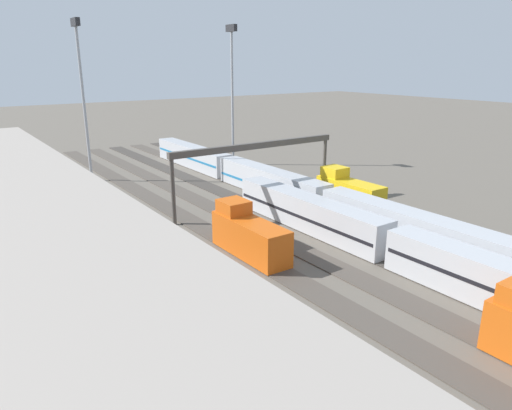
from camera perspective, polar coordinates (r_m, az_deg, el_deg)
ground_plane at (r=53.13m, az=8.46°, el=-3.81°), size 400.00×400.00×0.00m
track_bed_0 at (r=60.10m, az=15.43°, el=-1.71°), size 140.00×2.80×0.12m
track_bed_1 at (r=56.49m, az=12.16°, el=-2.67°), size 140.00×2.80×0.12m
track_bed_2 at (r=53.10m, az=8.46°, el=-3.74°), size 140.00×2.80×0.12m
track_bed_3 at (r=49.99m, az=4.27°, el=-4.94°), size 140.00×2.80×0.12m
track_bed_4 at (r=47.20m, az=-0.47°, el=-6.26°), size 140.00×2.80×0.12m
train_on_track_1 at (r=52.84m, az=16.19°, el=-2.07°), size 114.80×3.06×4.40m
train_on_track_2 at (r=41.89m, az=26.76°, el=-8.28°), size 66.40×3.06×4.40m
train_on_track_0 at (r=63.49m, az=11.21°, el=1.56°), size 10.00×3.00×5.00m
train_on_track_4 at (r=46.89m, az=-0.91°, el=-3.66°), size 10.00×3.00×5.00m
light_mast_0 at (r=88.15m, az=-2.94°, el=15.35°), size 2.80×0.70×25.15m
light_mast_1 at (r=79.78m, az=-20.54°, el=14.16°), size 2.80×0.70×25.13m
signal_gantry at (r=61.11m, az=0.10°, el=6.36°), size 0.70×25.00×8.80m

